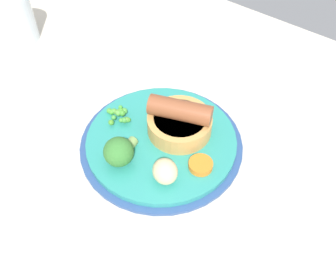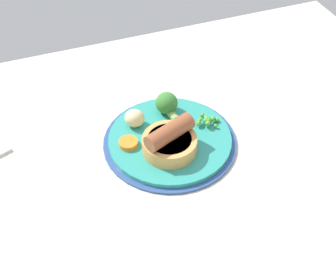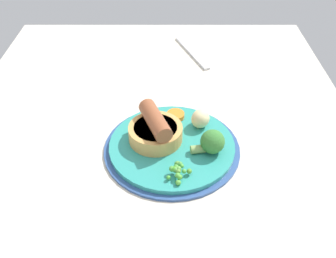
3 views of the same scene
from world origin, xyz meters
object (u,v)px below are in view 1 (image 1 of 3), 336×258
potato_chunk_1 (165,171)px  drinking_glass (14,18)px  sausage_pudding (181,119)px  pea_pile (119,114)px  dinner_plate (161,142)px  broccoli_floret_near (119,151)px  carrot_slice_0 (201,165)px

potato_chunk_1 → drinking_glass: (45.21, -9.44, 1.50)cm
sausage_pudding → pea_pile: (8.92, 4.26, -1.14)cm
dinner_plate → broccoli_floret_near: bearing=74.1°
dinner_plate → carrot_slice_0: 7.88cm
sausage_pudding → potato_chunk_1: 9.59cm
broccoli_floret_near → drinking_glass: bearing=-115.5°
dinner_plate → sausage_pudding: bearing=-109.4°
pea_pile → broccoli_floret_near: 8.36cm
pea_pile → potato_chunk_1: (-12.78, 4.51, 0.71)cm
broccoli_floret_near → drinking_glass: size_ratio=0.65×
dinner_plate → carrot_slice_0: bearing=174.4°
sausage_pudding → pea_pile: size_ratio=2.04×
dinner_plate → broccoli_floret_near: broccoli_floret_near is taller
drinking_glass → potato_chunk_1: bearing=168.2°
potato_chunk_1 → carrot_slice_0: size_ratio=1.09×
drinking_glass → carrot_slice_0: bearing=174.3°
pea_pile → drinking_glass: 32.88cm
pea_pile → dinner_plate: bearing=-173.4°
broccoli_floret_near → carrot_slice_0: (-9.69, -6.10, -1.56)cm
dinner_plate → potato_chunk_1: potato_chunk_1 is taller
drinking_glass → broccoli_floret_near: bearing=164.1°
dinner_plate → sausage_pudding: 4.67cm
broccoli_floret_near → potato_chunk_1: broccoli_floret_near is taller
carrot_slice_0 → drinking_glass: (47.90, -4.79, 2.77)cm
potato_chunk_1 → broccoli_floret_near: bearing=11.7°
dinner_plate → drinking_glass: 40.58cm
dinner_plate → broccoli_floret_near: 7.70cm
sausage_pudding → drinking_glass: bearing=-22.4°
carrot_slice_0 → dinner_plate: bearing=-5.6°
pea_pile → broccoli_floret_near: (-5.77, 5.96, 1.01)cm
dinner_plate → sausage_pudding: (-1.18, -3.36, 3.02)cm
dinner_plate → sausage_pudding: size_ratio=2.53×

